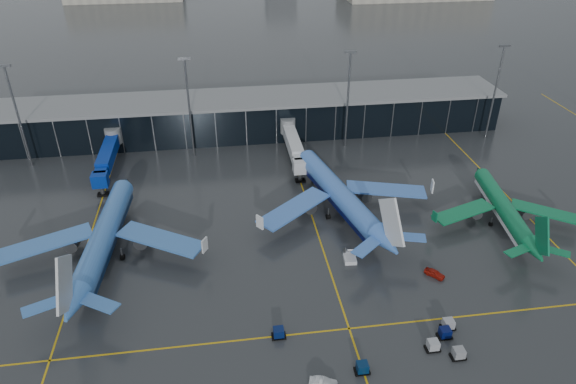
{
  "coord_description": "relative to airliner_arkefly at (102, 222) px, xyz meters",
  "views": [
    {
      "loc": [
        -7.73,
        -71.33,
        59.55
      ],
      "look_at": [
        5.0,
        18.0,
        6.0
      ],
      "focal_mm": 32.0,
      "sensor_mm": 36.0,
      "label": 1
    }
  ],
  "objects": [
    {
      "name": "taxi_lines",
      "position": [
        40.44,
        0.14,
        -6.92
      ],
      "size": [
        220.0,
        120.0,
        0.02
      ],
      "color": "gold",
      "rests_on": "ground"
    },
    {
      "name": "jet_bridges",
      "position": [
        -4.56,
        32.52,
        -2.38
      ],
      "size": [
        94.0,
        27.5,
        7.2
      ],
      "color": "#595B60",
      "rests_on": "ground"
    },
    {
      "name": "baggage_carts",
      "position": [
        47.74,
        -30.17,
        -6.17
      ],
      "size": [
        28.73,
        9.78,
        1.7
      ],
      "color": "black",
      "rests_on": "ground"
    },
    {
      "name": "service_van_white",
      "position": [
        34.23,
        -35.47,
        -6.29
      ],
      "size": [
        4.13,
        2.42,
        1.29
      ],
      "primitive_type": "imported",
      "rotation": [
        0.0,
        0.0,
        1.28
      ],
      "color": "silver",
      "rests_on": "ground"
    },
    {
      "name": "ground",
      "position": [
        30.44,
        -10.46,
        -6.93
      ],
      "size": [
        600.0,
        600.0,
        0.0
      ],
      "primitive_type": "plane",
      "color": "#282B2D",
      "rests_on": "ground"
    },
    {
      "name": "flood_masts",
      "position": [
        35.44,
        39.54,
        6.88
      ],
      "size": [
        203.0,
        0.5,
        25.5
      ],
      "color": "#595B60",
      "rests_on": "ground"
    },
    {
      "name": "terminal_pier",
      "position": [
        30.44,
        51.54,
        -1.51
      ],
      "size": [
        142.0,
        17.0,
        10.7
      ],
      "color": "black",
      "rests_on": "ground"
    },
    {
      "name": "airliner_arkefly",
      "position": [
        0.0,
        0.0,
        0.0
      ],
      "size": [
        42.88,
        47.95,
        13.86
      ],
      "primitive_type": null,
      "rotation": [
        0.0,
        0.0,
        -0.08
      ],
      "color": "#3A71C1",
      "rests_on": "ground"
    },
    {
      "name": "airliner_aer_lingus",
      "position": [
        78.74,
        -0.3,
        -1.37
      ],
      "size": [
        36.62,
        40.36,
        11.12
      ],
      "primitive_type": null,
      "rotation": [
        0.0,
        0.0,
        -0.14
      ],
      "color": "#0D7243",
      "rests_on": "ground"
    },
    {
      "name": "mobile_airstair",
      "position": [
        44.73,
        -8.63,
        -6.16
      ],
      "size": [
        2.48,
        3.38,
        3.45
      ],
      "rotation": [
        0.0,
        0.0,
        -0.09
      ],
      "color": "silver",
      "rests_on": "ground"
    },
    {
      "name": "service_van_red",
      "position": [
        58.54,
        -15.24,
        -6.3
      ],
      "size": [
        3.54,
        3.78,
        1.26
      ],
      "primitive_type": "imported",
      "rotation": [
        0.0,
        0.0,
        0.71
      ],
      "color": "#A7180C",
      "rests_on": "ground"
    },
    {
      "name": "airliner_klm_near",
      "position": [
        46.2,
        8.45,
        0.11
      ],
      "size": [
        49.3,
        53.53,
        14.08
      ],
      "primitive_type": null,
      "rotation": [
        0.0,
        0.0,
        0.22
      ],
      "color": "#3F73D1",
      "rests_on": "ground"
    }
  ]
}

